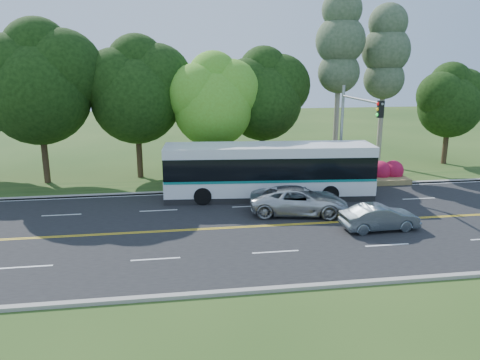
{
  "coord_description": "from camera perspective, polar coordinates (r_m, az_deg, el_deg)",
  "views": [
    {
      "loc": [
        -5.13,
        -23.22,
        8.71
      ],
      "look_at": [
        -1.35,
        2.0,
        2.09
      ],
      "focal_mm": 35.0,
      "sensor_mm": 36.0,
      "label": 1
    }
  ],
  "objects": [
    {
      "name": "lane_markings",
      "position": [
        25.29,
        3.5,
        -5.57
      ],
      "size": [
        57.6,
        13.82,
        0.0
      ],
      "color": "gold",
      "rests_on": "road"
    },
    {
      "name": "sedan",
      "position": [
        25.54,
        16.68,
        -4.4
      ],
      "size": [
        4.12,
        1.63,
        1.33
      ],
      "primitive_type": "imported",
      "rotation": [
        0.0,
        0.0,
        1.62
      ],
      "color": "slate",
      "rests_on": "road"
    },
    {
      "name": "traffic_signal",
      "position": [
        31.15,
        13.55,
        6.7
      ],
      "size": [
        0.42,
        6.1,
        7.0
      ],
      "color": "gray",
      "rests_on": "ground"
    },
    {
      "name": "curb_north",
      "position": [
        31.98,
        1.02,
        -1.12
      ],
      "size": [
        60.0,
        0.3,
        0.15
      ],
      "primitive_type": "cube",
      "color": "gray",
      "rests_on": "ground"
    },
    {
      "name": "grass_verge",
      "position": [
        33.75,
        0.5,
        -0.32
      ],
      "size": [
        60.0,
        4.0,
        0.1
      ],
      "primitive_type": "cube",
      "color": "#254517",
      "rests_on": "ground"
    },
    {
      "name": "transit_bus",
      "position": [
        29.89,
        3.49,
        1.01
      ],
      "size": [
        13.38,
        3.97,
        3.45
      ],
      "rotation": [
        0.0,
        0.0,
        -0.09
      ],
      "color": "white",
      "rests_on": "road"
    },
    {
      "name": "suv",
      "position": [
        27.17,
        7.17,
        -2.5
      ],
      "size": [
        6.0,
        3.61,
        1.56
      ],
      "primitive_type": "imported",
      "rotation": [
        0.0,
        0.0,
        1.38
      ],
      "color": "silver",
      "rests_on": "road"
    },
    {
      "name": "road",
      "position": [
        25.32,
        3.7,
        -5.58
      ],
      "size": [
        60.0,
        14.0,
        0.02
      ],
      "primitive_type": "cube",
      "color": "black",
      "rests_on": "ground"
    },
    {
      "name": "bougainvillea_hedge",
      "position": [
        34.63,
        12.55,
        0.85
      ],
      "size": [
        9.5,
        2.25,
        1.5
      ],
      "color": "maroon",
      "rests_on": "ground"
    },
    {
      "name": "tree_row",
      "position": [
        35.4,
        -8.72,
        11.17
      ],
      "size": [
        44.7,
        9.1,
        13.84
      ],
      "color": "#332116",
      "rests_on": "ground"
    },
    {
      "name": "ground",
      "position": [
        25.32,
        3.7,
        -5.6
      ],
      "size": [
        120.0,
        120.0,
        0.0
      ],
      "primitive_type": "plane",
      "color": "#254517",
      "rests_on": "ground"
    },
    {
      "name": "curb_south",
      "position": [
        18.95,
        8.37,
        -12.73
      ],
      "size": [
        60.0,
        0.3,
        0.15
      ],
      "primitive_type": "cube",
      "color": "gray",
      "rests_on": "ground"
    }
  ]
}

